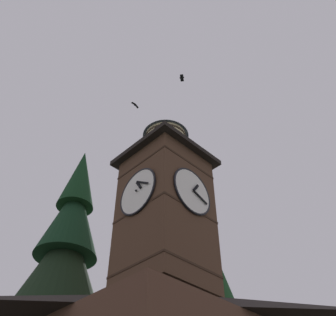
{
  "coord_description": "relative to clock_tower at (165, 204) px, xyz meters",
  "views": [
    {
      "loc": [
        10.68,
        9.34,
        1.46
      ],
      "look_at": [
        0.59,
        -0.92,
        14.21
      ],
      "focal_mm": 41.4,
      "sensor_mm": 36.0,
      "label": 1
    }
  ],
  "objects": [
    {
      "name": "clock_tower",
      "position": [
        0.0,
        0.0,
        0.0
      ],
      "size": [
        4.02,
        4.02,
        10.11
      ],
      "color": "#4C3323",
      "rests_on": "building_main"
    },
    {
      "name": "flying_bird_high",
      "position": [
        -0.63,
        -3.82,
        10.74
      ],
      "size": [
        0.69,
        0.21,
        0.13
      ],
      "color": "black"
    },
    {
      "name": "flying_bird_low",
      "position": [
        0.51,
        1.82,
        7.45
      ],
      "size": [
        0.48,
        0.44,
        0.15
      ],
      "color": "black"
    }
  ]
}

